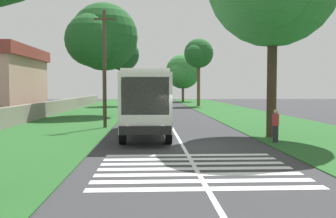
# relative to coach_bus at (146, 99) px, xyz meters

# --- Properties ---
(ground) EXTENTS (160.00, 160.00, 0.00)m
(ground) POSITION_rel_coach_bus_xyz_m (-4.76, -1.80, -2.15)
(ground) COLOR #333335
(grass_verge_left) EXTENTS (120.00, 8.00, 0.04)m
(grass_verge_left) POSITION_rel_coach_bus_xyz_m (10.24, 6.40, -2.13)
(grass_verge_left) COLOR #235623
(grass_verge_left) RESTS_ON ground
(grass_verge_right) EXTENTS (120.00, 8.00, 0.04)m
(grass_verge_right) POSITION_rel_coach_bus_xyz_m (10.24, -10.00, -2.13)
(grass_verge_right) COLOR #235623
(grass_verge_right) RESTS_ON ground
(centre_line) EXTENTS (110.00, 0.16, 0.01)m
(centre_line) POSITION_rel_coach_bus_xyz_m (10.24, -1.80, -2.14)
(centre_line) COLOR silver
(centre_line) RESTS_ON ground
(coach_bus) EXTENTS (11.16, 2.62, 3.73)m
(coach_bus) POSITION_rel_coach_bus_xyz_m (0.00, 0.00, 0.00)
(coach_bus) COLOR silver
(coach_bus) RESTS_ON ground
(zebra_crossing) EXTENTS (5.85, 6.80, 0.01)m
(zebra_crossing) POSITION_rel_coach_bus_xyz_m (-9.94, -1.80, -2.14)
(zebra_crossing) COLOR silver
(zebra_crossing) RESTS_ON ground
(trailing_car_0) EXTENTS (4.30, 1.78, 1.43)m
(trailing_car_0) POSITION_rel_coach_bus_xyz_m (18.71, 0.28, -1.48)
(trailing_car_0) COLOR gray
(trailing_car_0) RESTS_ON ground
(trailing_car_1) EXTENTS (4.30, 1.78, 1.43)m
(trailing_car_1) POSITION_rel_coach_bus_xyz_m (27.06, 0.20, -1.48)
(trailing_car_1) COLOR #B21E1E
(trailing_car_1) RESTS_ON ground
(trailing_minibus_0) EXTENTS (6.00, 2.14, 2.53)m
(trailing_minibus_0) POSITION_rel_coach_bus_xyz_m (38.68, 0.07, -0.60)
(trailing_minibus_0) COLOR #BFB299
(trailing_minibus_0) RESTS_ON ground
(roadside_tree_left_1) EXTENTS (6.05, 5.03, 10.46)m
(roadside_tree_left_1) POSITION_rel_coach_bus_xyz_m (37.23, 4.04, 5.68)
(roadside_tree_left_1) COLOR #3D2D1E
(roadside_tree_left_1) RESTS_ON grass_verge_left
(roadside_tree_left_2) EXTENTS (8.60, 6.92, 11.26)m
(roadside_tree_left_2) POSITION_rel_coach_bus_xyz_m (15.97, 4.58, 5.55)
(roadside_tree_left_2) COLOR #3D2D1E
(roadside_tree_left_2) RESTS_ON grass_verge_left
(roadside_tree_right_0) EXTENTS (8.24, 7.02, 9.65)m
(roadside_tree_right_0) POSITION_rel_coach_bus_xyz_m (55.48, -6.86, 3.85)
(roadside_tree_right_0) COLOR brown
(roadside_tree_right_0) RESTS_ON grass_verge_right
(roadside_tree_right_2) EXTENTS (5.60, 4.47, 10.31)m
(roadside_tree_right_2) POSITION_rel_coach_bus_xyz_m (35.87, -7.59, 5.78)
(roadside_tree_right_2) COLOR brown
(roadside_tree_right_2) RESTS_ON grass_verge_right
(utility_pole) EXTENTS (0.24, 1.40, 8.15)m
(utility_pole) POSITION_rel_coach_bus_xyz_m (4.00, 2.93, 2.11)
(utility_pole) COLOR #473828
(utility_pole) RESTS_ON grass_verge_left
(roadside_wall) EXTENTS (70.00, 0.40, 1.43)m
(roadside_wall) POSITION_rel_coach_bus_xyz_m (15.24, 9.80, -1.39)
(roadside_wall) COLOR gray
(roadside_wall) RESTS_ON grass_verge_left
(pedestrian) EXTENTS (0.34, 0.34, 1.69)m
(pedestrian) POSITION_rel_coach_bus_xyz_m (-3.93, -6.61, -1.24)
(pedestrian) COLOR #26262D
(pedestrian) RESTS_ON grass_verge_right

